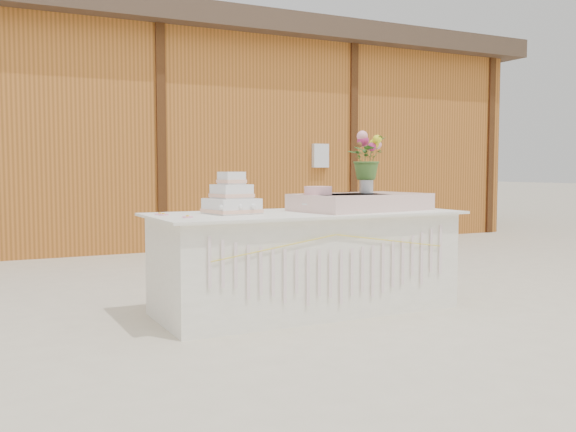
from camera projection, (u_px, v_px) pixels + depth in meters
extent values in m
plane|color=beige|center=(305.00, 310.00, 5.00)|extent=(80.00, 80.00, 0.00)
cube|color=#B06424|center=(126.00, 144.00, 10.22)|extent=(12.00, 4.00, 3.00)
cube|color=#403024|center=(124.00, 39.00, 10.10)|extent=(12.60, 4.60, 0.30)
cube|color=white|center=(305.00, 263.00, 4.97)|extent=(2.28, 0.88, 0.75)
cube|color=white|center=(306.00, 213.00, 4.94)|extent=(2.40, 1.00, 0.02)
cube|color=white|center=(232.00, 206.00, 4.76)|extent=(0.38, 0.38, 0.11)
cube|color=#FFBDA1|center=(232.00, 211.00, 4.76)|extent=(0.39, 0.39, 0.03)
cube|color=white|center=(232.00, 191.00, 4.75)|extent=(0.27, 0.27, 0.10)
cube|color=#FFBDA1|center=(232.00, 195.00, 4.75)|extent=(0.29, 0.29, 0.03)
cube|color=white|center=(231.00, 178.00, 4.74)|extent=(0.18, 0.18, 0.09)
cube|color=#FFBDA1|center=(231.00, 181.00, 4.74)|extent=(0.19, 0.19, 0.03)
cylinder|color=white|center=(318.00, 211.00, 4.96)|extent=(0.24, 0.24, 0.01)
cylinder|color=white|center=(318.00, 207.00, 4.96)|extent=(0.07, 0.07, 0.04)
cylinder|color=white|center=(318.00, 204.00, 4.95)|extent=(0.27, 0.27, 0.01)
cylinder|color=#E4A6A4|center=(318.00, 195.00, 4.95)|extent=(0.22, 0.22, 0.13)
cube|color=beige|center=(361.00, 202.00, 5.15)|extent=(1.15, 0.78, 0.13)
cylinder|color=silver|center=(366.00, 183.00, 5.23)|extent=(0.12, 0.12, 0.16)
imported|color=#426D2B|center=(366.00, 152.00, 5.21)|extent=(0.41, 0.40, 0.35)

